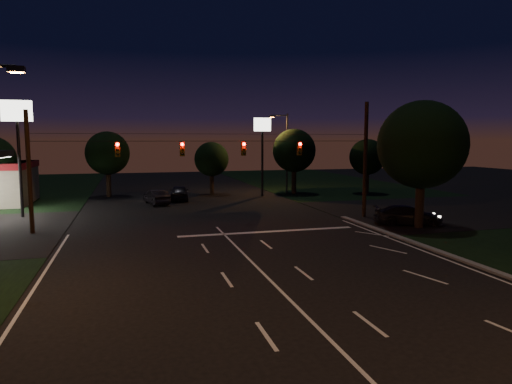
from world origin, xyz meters
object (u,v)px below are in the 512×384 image
object	(u,v)px
tree_right_near	(421,146)
car_oncoming_a	(179,193)
utility_pole_right	(364,217)
car_cross	(408,215)
car_oncoming_b	(157,197)

from	to	relation	value
tree_right_near	car_oncoming_a	bearing A→B (deg)	127.47
utility_pole_right	car_oncoming_a	distance (m)	19.21
utility_pole_right	car_cross	world-z (taller)	utility_pole_right
car_oncoming_b	car_oncoming_a	bearing A→B (deg)	-148.31
car_oncoming_a	car_cross	xyz separation A→B (m)	(14.41, -17.95, -0.07)
utility_pole_right	car_oncoming_b	size ratio (longest dim) A/B	2.13
utility_pole_right	car_cross	distance (m)	4.14
car_oncoming_a	car_oncoming_b	distance (m)	3.35
utility_pole_right	car_cross	xyz separation A→B (m)	(1.41, -3.83, 0.69)
car_oncoming_a	car_oncoming_b	bearing A→B (deg)	51.09
tree_right_near	car_oncoming_a	xyz separation A→B (m)	(-14.53, 18.95, -4.91)
car_oncoming_a	car_cross	world-z (taller)	car_oncoming_a
car_oncoming_a	car_cross	size ratio (longest dim) A/B	0.94
car_oncoming_a	car_cross	bearing A→B (deg)	135.32
utility_pole_right	car_oncoming_b	distance (m)	19.38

